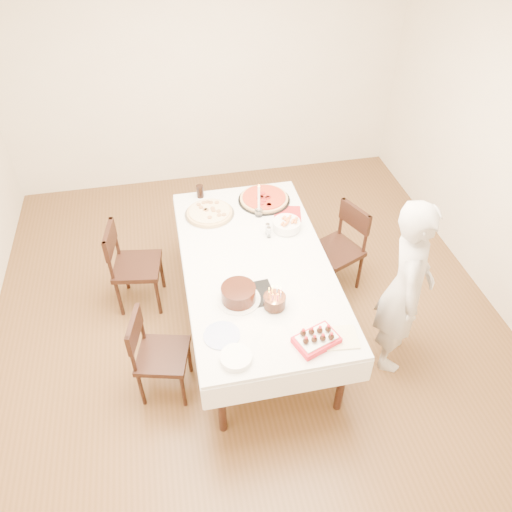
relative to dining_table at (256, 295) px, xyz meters
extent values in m
plane|color=brown|center=(-0.06, 0.03, -0.38)|extent=(5.00, 5.00, 0.00)
cube|color=beige|center=(-0.06, 2.53, 0.98)|extent=(4.50, 0.04, 2.70)
cube|color=white|center=(0.00, 0.00, 0.00)|extent=(1.41, 2.27, 0.75)
imported|color=beige|center=(1.03, -0.53, 0.40)|extent=(0.57, 0.66, 1.54)
cylinder|color=beige|center=(-0.28, 0.69, 0.40)|extent=(0.48, 0.48, 0.04)
cylinder|color=red|center=(0.24, 0.81, 0.40)|extent=(0.49, 0.49, 0.04)
cube|color=#B21E1E|center=(0.40, 0.56, 0.38)|extent=(0.28, 0.28, 0.01)
cylinder|color=white|center=(0.34, 0.36, 0.42)|extent=(0.24, 0.24, 0.07)
cylinder|color=white|center=(0.15, 0.59, 0.54)|extent=(0.07, 0.07, 0.33)
cylinder|color=black|center=(-0.32, 0.99, 0.44)|extent=(0.09, 0.09, 0.12)
cylinder|color=black|center=(-0.21, -0.38, 0.44)|extent=(0.32, 0.32, 0.13)
cube|color=black|center=(-0.08, -0.35, 0.38)|extent=(0.28, 0.28, 0.01)
cylinder|color=#341B0E|center=(0.03, -0.50, 0.47)|extent=(0.20, 0.20, 0.16)
cube|color=beige|center=(0.37, -0.87, 0.38)|extent=(0.32, 0.23, 0.03)
cylinder|color=white|center=(-0.32, -0.91, 0.40)|extent=(0.26, 0.26, 0.04)
cylinder|color=white|center=(-0.38, -0.69, 0.38)|extent=(0.32, 0.32, 0.01)
camera|label=1|loc=(-0.59, -2.87, 3.03)|focal=35.00mm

